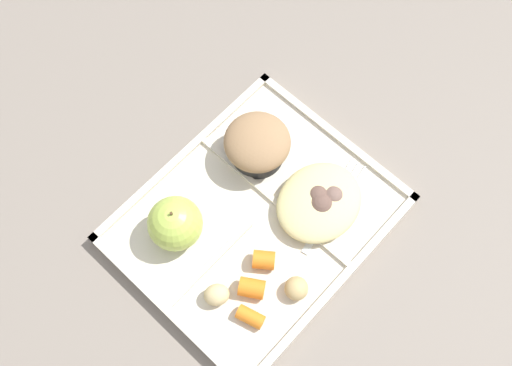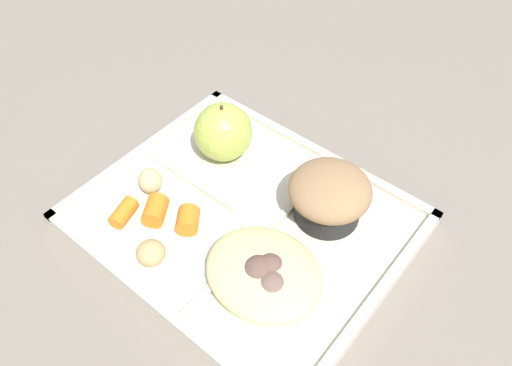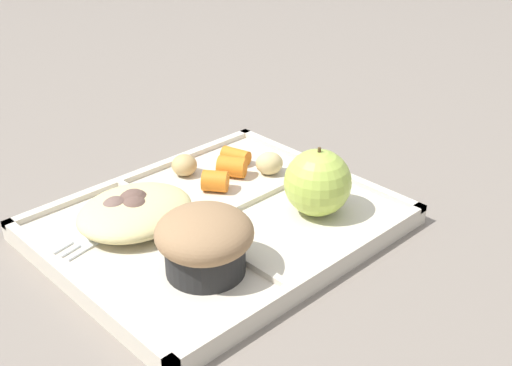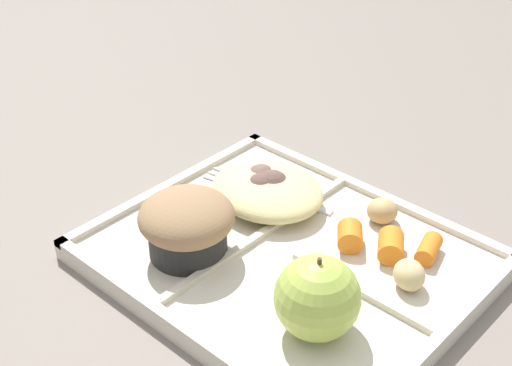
% 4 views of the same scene
% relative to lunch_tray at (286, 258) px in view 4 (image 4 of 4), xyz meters
% --- Properties ---
extents(ground, '(6.00, 6.00, 0.00)m').
position_rel_lunch_tray_xyz_m(ground, '(0.00, -0.00, -0.01)').
color(ground, slate).
extents(lunch_tray, '(0.34, 0.28, 0.02)m').
position_rel_lunch_tray_xyz_m(lunch_tray, '(0.00, 0.00, 0.00)').
color(lunch_tray, beige).
rests_on(lunch_tray, ground).
extents(green_apple, '(0.07, 0.07, 0.08)m').
position_rel_lunch_tray_xyz_m(green_apple, '(-0.08, 0.06, 0.04)').
color(green_apple, '#A8C14C').
rests_on(green_apple, lunch_tray).
extents(bran_muffin, '(0.09, 0.09, 0.06)m').
position_rel_lunch_tray_xyz_m(bran_muffin, '(0.07, 0.06, 0.04)').
color(bran_muffin, black).
rests_on(bran_muffin, lunch_tray).
extents(carrot_slice_tilted, '(0.04, 0.04, 0.02)m').
position_rel_lunch_tray_xyz_m(carrot_slice_tilted, '(-0.04, -0.05, 0.02)').
color(carrot_slice_tilted, orange).
rests_on(carrot_slice_tilted, lunch_tray).
extents(carrot_slice_near_corner, '(0.04, 0.04, 0.02)m').
position_rel_lunch_tray_xyz_m(carrot_slice_near_corner, '(-0.07, -0.06, 0.02)').
color(carrot_slice_near_corner, orange).
rests_on(carrot_slice_near_corner, lunch_tray).
extents(carrot_slice_small, '(0.03, 0.04, 0.02)m').
position_rel_lunch_tray_xyz_m(carrot_slice_small, '(-0.10, -0.08, 0.02)').
color(carrot_slice_small, orange).
rests_on(carrot_slice_small, lunch_tray).
extents(potato_chunk_browned, '(0.04, 0.04, 0.03)m').
position_rel_lunch_tray_xyz_m(potato_chunk_browned, '(-0.11, -0.04, 0.02)').
color(potato_chunk_browned, tan).
rests_on(potato_chunk_browned, lunch_tray).
extents(potato_chunk_small, '(0.04, 0.04, 0.02)m').
position_rel_lunch_tray_xyz_m(potato_chunk_small, '(-0.04, -0.10, 0.02)').
color(potato_chunk_small, tan).
rests_on(potato_chunk_small, lunch_tray).
extents(egg_noodle_pile, '(0.12, 0.10, 0.03)m').
position_rel_lunch_tray_xyz_m(egg_noodle_pile, '(0.07, -0.05, 0.02)').
color(egg_noodle_pile, '#D6C684').
rests_on(egg_noodle_pile, lunch_tray).
extents(meatball_back, '(0.04, 0.04, 0.04)m').
position_rel_lunch_tray_xyz_m(meatball_back, '(0.07, -0.05, 0.03)').
color(meatball_back, brown).
rests_on(meatball_back, lunch_tray).
extents(meatball_front, '(0.03, 0.03, 0.03)m').
position_rel_lunch_tray_xyz_m(meatball_front, '(0.07, -0.04, 0.02)').
color(meatball_front, '#755B4C').
rests_on(meatball_front, lunch_tray).
extents(meatball_center, '(0.04, 0.04, 0.04)m').
position_rel_lunch_tray_xyz_m(meatball_center, '(0.07, -0.04, 0.02)').
color(meatball_center, brown).
rests_on(meatball_center, lunch_tray).
extents(meatball_side, '(0.03, 0.03, 0.03)m').
position_rel_lunch_tray_xyz_m(meatball_side, '(0.08, -0.06, 0.02)').
color(meatball_side, brown).
rests_on(meatball_side, lunch_tray).
extents(plastic_fork, '(0.15, 0.05, 0.00)m').
position_rel_lunch_tray_xyz_m(plastic_fork, '(0.09, -0.06, 0.01)').
color(plastic_fork, silver).
rests_on(plastic_fork, lunch_tray).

